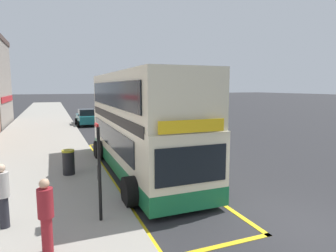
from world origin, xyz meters
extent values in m
plane|color=#28282B|center=(0.00, 32.00, 0.00)|extent=(260.00, 260.00, 0.00)
cube|color=gray|center=(-7.00, 32.00, 0.07)|extent=(6.00, 76.00, 0.14)
cube|color=beige|center=(-2.45, 6.93, 1.35)|extent=(2.54, 10.37, 2.30)
cube|color=beige|center=(-2.45, 6.93, 3.45)|extent=(2.52, 10.16, 1.90)
cube|color=#196B3D|center=(-2.45, 6.93, 0.50)|extent=(2.56, 10.39, 0.60)
cube|color=black|center=(-2.45, 6.93, 2.52)|extent=(2.57, 9.54, 0.36)
cube|color=black|center=(-3.74, 7.33, 1.65)|extent=(0.04, 8.29, 0.90)
cube|color=black|center=(-3.74, 6.93, 3.50)|extent=(0.04, 9.12, 1.00)
cube|color=black|center=(-2.45, 1.72, 1.60)|extent=(2.24, 0.04, 1.10)
cube|color=yellow|center=(-2.45, 1.72, 2.72)|extent=(2.04, 0.04, 0.36)
cylinder|color=black|center=(-3.81, 3.20, 0.50)|extent=(0.56, 1.00, 1.00)
cylinder|color=black|center=(-1.09, 3.20, 0.50)|extent=(0.56, 1.00, 1.00)
cylinder|color=black|center=(-3.81, 9.78, 0.50)|extent=(0.56, 1.00, 1.00)
cylinder|color=black|center=(-1.09, 9.78, 0.50)|extent=(0.56, 1.00, 1.00)
cube|color=gold|center=(-3.92, 7.00, 0.01)|extent=(0.16, 13.90, 0.01)
cube|color=gold|center=(-1.04, 7.00, 0.01)|extent=(0.16, 13.90, 0.01)
cube|color=gold|center=(-2.48, 0.13, 0.01)|extent=(3.04, 0.16, 0.01)
cube|color=gold|center=(-2.48, 13.87, 0.01)|extent=(3.04, 0.16, 0.01)
cylinder|color=black|center=(-4.95, 2.33, 1.44)|extent=(0.09, 0.09, 2.60)
cube|color=silver|center=(-4.95, 2.58, 2.56)|extent=(0.05, 0.42, 0.30)
cube|color=red|center=(-4.95, 2.58, 2.76)|extent=(0.05, 0.42, 0.10)
cube|color=black|center=(-4.95, 2.43, 1.44)|extent=(0.06, 0.28, 0.40)
cube|color=#B2191E|center=(-10.16, 27.72, 2.60)|extent=(0.08, 7.70, 0.56)
cube|color=#196066|center=(4.61, 29.32, 0.66)|extent=(1.76, 4.20, 0.72)
cube|color=black|center=(4.61, 29.22, 1.32)|extent=(1.52, 1.90, 0.60)
cylinder|color=black|center=(3.68, 30.63, 0.30)|extent=(0.22, 0.60, 0.60)
cylinder|color=black|center=(5.55, 30.63, 0.30)|extent=(0.22, 0.60, 0.60)
cylinder|color=black|center=(3.68, 28.02, 0.30)|extent=(0.22, 0.60, 0.60)
cylinder|color=black|center=(5.55, 28.02, 0.30)|extent=(0.22, 0.60, 0.60)
cube|color=#196066|center=(-2.85, 24.38, 0.66)|extent=(1.76, 4.20, 0.72)
cube|color=black|center=(-2.85, 24.28, 1.32)|extent=(1.52, 1.90, 0.60)
cylinder|color=black|center=(-3.79, 25.68, 0.30)|extent=(0.22, 0.60, 0.60)
cylinder|color=black|center=(-1.92, 25.68, 0.30)|extent=(0.22, 0.60, 0.60)
cylinder|color=black|center=(-3.79, 23.08, 0.30)|extent=(0.22, 0.60, 0.60)
cylinder|color=black|center=(-1.92, 23.08, 0.30)|extent=(0.22, 0.60, 0.60)
cylinder|color=#26262D|center=(-7.36, 2.83, 0.56)|extent=(0.24, 0.24, 0.83)
cylinder|color=#B7B2AD|center=(-7.36, 2.83, 1.30)|extent=(0.34, 0.34, 0.66)
sphere|color=beige|center=(-7.36, 2.83, 1.74)|extent=(0.22, 0.22, 0.22)
cylinder|color=maroon|center=(-6.30, 1.15, 0.55)|extent=(0.24, 0.24, 0.83)
cylinder|color=maroon|center=(-6.30, 1.15, 1.29)|extent=(0.34, 0.34, 0.65)
sphere|color=tan|center=(-6.30, 1.15, 1.73)|extent=(0.22, 0.22, 0.22)
cylinder|color=black|center=(-5.52, 7.14, 0.62)|extent=(0.49, 0.49, 0.97)
cylinder|color=#A5991E|center=(-5.52, 7.14, 1.15)|extent=(0.52, 0.52, 0.08)
camera|label=1|loc=(-6.07, -5.46, 3.81)|focal=31.06mm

